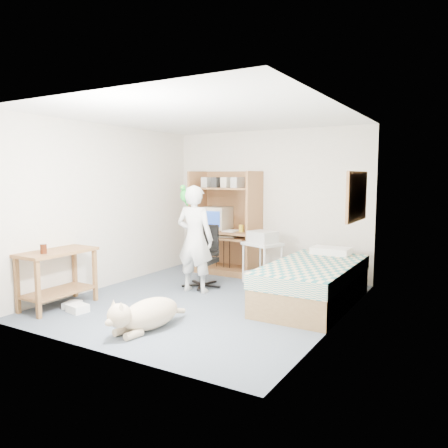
% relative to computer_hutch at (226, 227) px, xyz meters
% --- Properties ---
extents(floor, '(4.00, 4.00, 0.00)m').
position_rel_computer_hutch_xyz_m(floor, '(0.70, -1.74, -0.82)').
color(floor, '#4A5464').
rests_on(floor, ground).
extents(wall_back, '(3.60, 0.02, 2.50)m').
position_rel_computer_hutch_xyz_m(wall_back, '(0.70, 0.26, 0.43)').
color(wall_back, silver).
rests_on(wall_back, floor).
extents(wall_right, '(0.02, 4.00, 2.50)m').
position_rel_computer_hutch_xyz_m(wall_right, '(2.50, -1.74, 0.43)').
color(wall_right, silver).
rests_on(wall_right, floor).
extents(wall_left, '(0.02, 4.00, 2.50)m').
position_rel_computer_hutch_xyz_m(wall_left, '(-1.10, -1.74, 0.43)').
color(wall_left, silver).
rests_on(wall_left, floor).
extents(ceiling, '(3.60, 4.00, 0.02)m').
position_rel_computer_hutch_xyz_m(ceiling, '(0.70, -1.74, 1.68)').
color(ceiling, white).
rests_on(ceiling, wall_back).
extents(computer_hutch, '(1.20, 0.63, 1.80)m').
position_rel_computer_hutch_xyz_m(computer_hutch, '(0.00, 0.00, 0.00)').
color(computer_hutch, brown).
rests_on(computer_hutch, floor).
extents(bed, '(1.02, 2.02, 0.66)m').
position_rel_computer_hutch_xyz_m(bed, '(2.00, -1.12, -0.53)').
color(bed, brown).
rests_on(bed, floor).
extents(side_desk, '(0.50, 1.00, 0.75)m').
position_rel_computer_hutch_xyz_m(side_desk, '(-0.85, -2.94, -0.33)').
color(side_desk, brown).
rests_on(side_desk, floor).
extents(corkboard, '(0.04, 0.94, 0.66)m').
position_rel_computer_hutch_xyz_m(corkboard, '(2.47, -0.84, 0.63)').
color(corkboard, brown).
rests_on(corkboard, wall_right).
extents(office_chair, '(0.54, 0.54, 0.95)m').
position_rel_computer_hutch_xyz_m(office_chair, '(0.21, -1.09, -0.48)').
color(office_chair, black).
rests_on(office_chair, floor).
extents(person, '(0.61, 0.43, 1.58)m').
position_rel_computer_hutch_xyz_m(person, '(0.27, -1.39, -0.03)').
color(person, silver).
rests_on(person, floor).
extents(parrot, '(0.12, 0.20, 0.32)m').
position_rel_computer_hutch_xyz_m(parrot, '(0.07, -1.37, 0.63)').
color(parrot, '#169827').
rests_on(parrot, person).
extents(dog, '(0.48, 1.13, 0.43)m').
position_rel_computer_hutch_xyz_m(dog, '(0.73, -3.03, -0.64)').
color(dog, tan).
rests_on(dog, floor).
extents(printer_cart, '(0.67, 0.61, 0.66)m').
position_rel_computer_hutch_xyz_m(printer_cart, '(0.92, -0.43, -0.38)').
color(printer_cart, silver).
rests_on(printer_cart, floor).
extents(printer, '(0.51, 0.45, 0.18)m').
position_rel_computer_hutch_xyz_m(printer, '(0.92, -0.43, -0.07)').
color(printer, '#B7B6B1').
rests_on(printer, printer_cart).
extents(crt_monitor, '(0.43, 0.46, 0.40)m').
position_rel_computer_hutch_xyz_m(crt_monitor, '(-0.19, 0.01, 0.15)').
color(crt_monitor, beige).
rests_on(crt_monitor, computer_hutch).
extents(keyboard, '(0.46, 0.19, 0.03)m').
position_rel_computer_hutch_xyz_m(keyboard, '(0.04, -0.16, -0.15)').
color(keyboard, beige).
rests_on(keyboard, computer_hutch).
extents(pencil_cup, '(0.08, 0.08, 0.12)m').
position_rel_computer_hutch_xyz_m(pencil_cup, '(0.35, -0.09, -0.00)').
color(pencil_cup, gold).
rests_on(pencil_cup, computer_hutch).
extents(drink_glass, '(0.08, 0.08, 0.12)m').
position_rel_computer_hutch_xyz_m(drink_glass, '(-0.80, -3.17, -0.01)').
color(drink_glass, '#3B1609').
rests_on(drink_glass, side_desk).
extents(floor_box_a, '(0.28, 0.24, 0.10)m').
position_rel_computer_hutch_xyz_m(floor_box_a, '(-0.45, -2.97, -0.77)').
color(floor_box_a, white).
rests_on(floor_box_a, floor).
extents(floor_box_b, '(0.24, 0.27, 0.08)m').
position_rel_computer_hutch_xyz_m(floor_box_b, '(-0.66, -2.88, -0.78)').
color(floor_box_b, '#B9B9B4').
rests_on(floor_box_b, floor).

